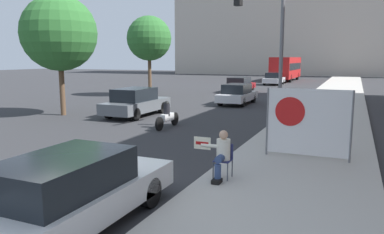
{
  "coord_description": "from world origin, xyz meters",
  "views": [
    {
      "loc": [
        5.31,
        -5.34,
        3.1
      ],
      "look_at": [
        1.02,
        4.51,
        1.4
      ],
      "focal_mm": 35.0,
      "sensor_mm": 36.0,
      "label": 1
    }
  ],
  "objects": [
    {
      "name": "traffic_light_pole",
      "position": [
        1.68,
        10.88,
        4.35
      ],
      "size": [
        2.29,
        2.06,
        6.37
      ],
      "color": "slate",
      "rests_on": "sidewalk_curb"
    },
    {
      "name": "ground_plane",
      "position": [
        0.0,
        0.0,
        0.0
      ],
      "size": [
        160.0,
        160.0,
        0.0
      ],
      "primitive_type": "plane",
      "color": "#303033"
    },
    {
      "name": "street_tree_near_curb",
      "position": [
        -9.31,
        10.49,
        4.4
      ],
      "size": [
        4.02,
        4.02,
        6.43
      ],
      "color": "brown",
      "rests_on": "ground_plane"
    },
    {
      "name": "protest_banner",
      "position": [
        4.09,
        5.89,
        1.24
      ],
      "size": [
        2.43,
        0.06,
        2.06
      ],
      "color": "slate",
      "rests_on": "sidewalk_curb"
    },
    {
      "name": "car_on_road_midblock",
      "position": [
        -1.96,
        19.04,
        0.69
      ],
      "size": [
        1.75,
        4.32,
        1.38
      ],
      "color": "silver",
      "rests_on": "ground_plane"
    },
    {
      "name": "street_tree_midblock",
      "position": [
        -10.35,
        21.83,
        4.68
      ],
      "size": [
        3.64,
        3.64,
        6.52
      ],
      "color": "brown",
      "rests_on": "ground_plane"
    },
    {
      "name": "car_on_road_distant",
      "position": [
        -4.47,
        28.09,
        0.69
      ],
      "size": [
        1.86,
        4.79,
        1.36
      ],
      "color": "maroon",
      "rests_on": "ground_plane"
    },
    {
      "name": "motorcycle_on_road",
      "position": [
        -2.31,
        9.37,
        0.53
      ],
      "size": [
        0.28,
        2.11,
        1.22
      ],
      "color": "white",
      "rests_on": "ground_plane"
    },
    {
      "name": "car_on_road_nearest",
      "position": [
        -5.47,
        11.82,
        0.75
      ],
      "size": [
        1.82,
        4.54,
        1.51
      ],
      "color": "#565B60",
      "rests_on": "ground_plane"
    },
    {
      "name": "parked_car_curbside",
      "position": [
        0.74,
        -0.35,
        0.71
      ],
      "size": [
        1.77,
        4.7,
        1.41
      ],
      "color": "white",
      "rests_on": "ground_plane"
    },
    {
      "name": "building_backdrop_far",
      "position": [
        -2.0,
        68.61,
        13.05
      ],
      "size": [
        52.0,
        12.0,
        26.09
      ],
      "color": "#BCB2A3",
      "rests_on": "ground_plane"
    },
    {
      "name": "car_on_road_far_lane",
      "position": [
        -3.46,
        38.91,
        0.72
      ],
      "size": [
        1.82,
        4.62,
        1.43
      ],
      "color": "silver",
      "rests_on": "ground_plane"
    },
    {
      "name": "city_bus_on_road",
      "position": [
        -3.51,
        47.22,
        1.84
      ],
      "size": [
        2.57,
        10.55,
        3.2
      ],
      "color": "red",
      "rests_on": "ground_plane"
    },
    {
      "name": "seated_protester",
      "position": [
        2.42,
        3.1,
        0.8
      ],
      "size": [
        0.95,
        0.77,
        1.2
      ],
      "rotation": [
        0.0,
        0.0,
        -0.33
      ],
      "color": "#474C56",
      "rests_on": "sidewalk_curb"
    },
    {
      "name": "jogger_on_sidewalk",
      "position": [
        3.39,
        6.82,
        1.02
      ],
      "size": [
        0.34,
        0.34,
        1.7
      ],
      "rotation": [
        0.0,
        0.0,
        3.27
      ],
      "color": "#756651",
      "rests_on": "sidewalk_curb"
    },
    {
      "name": "sidewalk_curb",
      "position": [
        3.98,
        15.0,
        0.08
      ],
      "size": [
        4.16,
        90.0,
        0.16
      ],
      "primitive_type": "cube",
      "color": "#B7B2A8",
      "rests_on": "ground_plane"
    }
  ]
}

